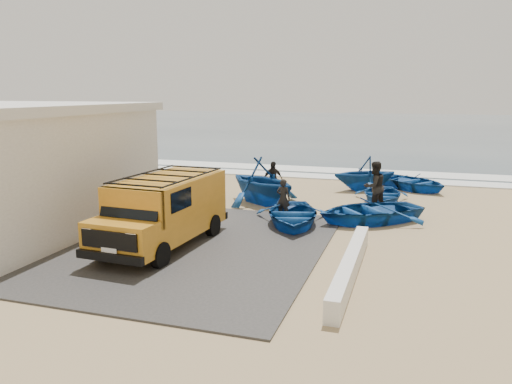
# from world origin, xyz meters

# --- Properties ---
(ground) EXTENTS (160.00, 160.00, 0.00)m
(ground) POSITION_xyz_m (0.00, 0.00, 0.00)
(ground) COLOR tan
(slab) EXTENTS (12.00, 10.00, 0.05)m
(slab) POSITION_xyz_m (-2.00, -2.00, 0.03)
(slab) COLOR #3D3A37
(slab) RESTS_ON ground
(ocean) EXTENTS (180.00, 88.00, 0.01)m
(ocean) POSITION_xyz_m (0.00, 56.00, 0.00)
(ocean) COLOR #385166
(ocean) RESTS_ON ground
(surf_line) EXTENTS (180.00, 1.60, 0.06)m
(surf_line) POSITION_xyz_m (0.00, 12.00, 0.03)
(surf_line) COLOR white
(surf_line) RESTS_ON ground
(surf_wash) EXTENTS (180.00, 2.20, 0.04)m
(surf_wash) POSITION_xyz_m (0.00, 14.50, 0.02)
(surf_wash) COLOR white
(surf_wash) RESTS_ON ground
(parapet) EXTENTS (0.35, 6.00, 0.55)m
(parapet) POSITION_xyz_m (5.00, -3.00, 0.28)
(parapet) COLOR silver
(parapet) RESTS_ON ground
(van) EXTENTS (2.32, 5.27, 2.21)m
(van) POSITION_xyz_m (-0.80, -2.13, 1.19)
(van) COLOR orange
(van) RESTS_ON ground
(boat_near_left) EXTENTS (3.54, 4.31, 0.78)m
(boat_near_left) POSITION_xyz_m (2.37, 1.43, 0.39)
(boat_near_left) COLOR #124994
(boat_near_left) RESTS_ON ground
(boat_near_right) EXTENTS (4.97, 4.76, 0.84)m
(boat_near_right) POSITION_xyz_m (4.93, 2.73, 0.42)
(boat_near_right) COLOR #124994
(boat_near_right) RESTS_ON ground
(boat_mid_left) EXTENTS (4.94, 4.79, 1.98)m
(boat_mid_left) POSITION_xyz_m (0.26, 4.56, 0.99)
(boat_mid_left) COLOR #124994
(boat_mid_left) RESTS_ON ground
(boat_mid_right) EXTENTS (2.64, 3.50, 0.68)m
(boat_mid_right) POSITION_xyz_m (5.18, 6.27, 0.34)
(boat_mid_right) COLOR #124994
(boat_mid_right) RESTS_ON ground
(boat_far_left) EXTENTS (4.12, 3.98, 1.66)m
(boat_far_left) POSITION_xyz_m (4.18, 8.91, 0.83)
(boat_far_left) COLOR #124994
(boat_far_left) RESTS_ON ground
(boat_far_right) EXTENTS (4.59, 4.49, 0.78)m
(boat_far_right) POSITION_xyz_m (6.40, 9.71, 0.39)
(boat_far_right) COLOR #124994
(boat_far_right) RESTS_ON ground
(fisherman_front) EXTENTS (0.60, 0.45, 1.50)m
(fisherman_front) POSITION_xyz_m (1.79, 2.40, 0.75)
(fisherman_front) COLOR black
(fisherman_front) RESTS_ON ground
(fisherman_middle) EXTENTS (1.23, 1.23, 2.01)m
(fisherman_middle) POSITION_xyz_m (4.96, 4.59, 1.00)
(fisherman_middle) COLOR black
(fisherman_middle) RESTS_ON ground
(fisherman_back) EXTENTS (1.00, 0.91, 1.64)m
(fisherman_back) POSITION_xyz_m (0.37, 5.94, 0.82)
(fisherman_back) COLOR black
(fisherman_back) RESTS_ON ground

